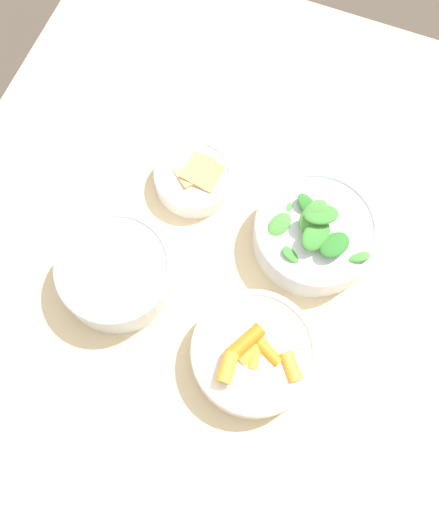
{
  "coord_description": "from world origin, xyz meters",
  "views": [
    {
      "loc": [
        -0.02,
        0.28,
        1.62
      ],
      "look_at": [
        0.08,
        0.01,
        0.8
      ],
      "focal_mm": 40.0,
      "sensor_mm": 36.0,
      "label": 1
    }
  ],
  "objects_px": {
    "bowl_beans_hotdog": "(117,273)",
    "bowl_cookies": "(194,177)",
    "bowl_carrots": "(254,353)",
    "bowl_greens": "(315,233)"
  },
  "relations": [
    {
      "from": "bowl_carrots",
      "to": "bowl_cookies",
      "type": "relative_size",
      "value": 1.42
    },
    {
      "from": "bowl_carrots",
      "to": "bowl_beans_hotdog",
      "type": "height_order",
      "value": "bowl_carrots"
    },
    {
      "from": "bowl_cookies",
      "to": "bowl_greens",
      "type": "bearing_deg",
      "value": 172.75
    },
    {
      "from": "bowl_carrots",
      "to": "bowl_beans_hotdog",
      "type": "xyz_separation_m",
      "value": [
        0.24,
        -0.04,
        0.0
      ]
    },
    {
      "from": "bowl_carrots",
      "to": "bowl_greens",
      "type": "distance_m",
      "value": 0.21
    },
    {
      "from": "bowl_carrots",
      "to": "bowl_beans_hotdog",
      "type": "bearing_deg",
      "value": -9.23
    },
    {
      "from": "bowl_carrots",
      "to": "bowl_cookies",
      "type": "height_order",
      "value": "bowl_carrots"
    },
    {
      "from": "bowl_beans_hotdog",
      "to": "bowl_cookies",
      "type": "height_order",
      "value": "bowl_beans_hotdog"
    },
    {
      "from": "bowl_greens",
      "to": "bowl_beans_hotdog",
      "type": "height_order",
      "value": "bowl_greens"
    },
    {
      "from": "bowl_greens",
      "to": "bowl_cookies",
      "type": "bearing_deg",
      "value": -7.25
    }
  ]
}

